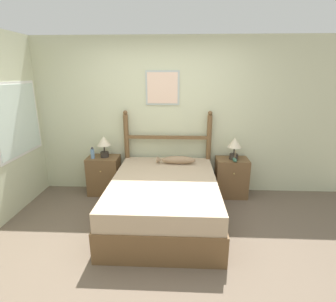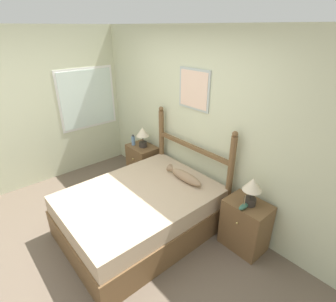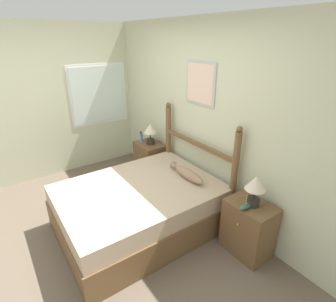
# 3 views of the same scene
# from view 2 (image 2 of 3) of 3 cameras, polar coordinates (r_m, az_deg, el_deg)

# --- Properties ---
(ground_plane) EXTENTS (16.00, 16.00, 0.00)m
(ground_plane) POSITION_cam_2_polar(r_m,az_deg,el_deg) (3.59, -15.95, -20.23)
(ground_plane) COLOR brown
(wall_back) EXTENTS (6.40, 0.08, 2.55)m
(wall_back) POSITION_cam_2_polar(r_m,az_deg,el_deg) (3.75, 5.90, 6.12)
(wall_back) COLOR beige
(wall_back) RESTS_ON ground_plane
(wall_left) EXTENTS (0.08, 6.40, 2.55)m
(wall_left) POSITION_cam_2_polar(r_m,az_deg,el_deg) (4.79, -28.95, 7.34)
(wall_left) COLOR beige
(wall_left) RESTS_ON ground_plane
(bed) EXTENTS (1.45, 1.94, 0.61)m
(bed) POSITION_cam_2_polar(r_m,az_deg,el_deg) (3.57, -5.98, -13.02)
(bed) COLOR brown
(bed) RESTS_ON ground_plane
(headboard) EXTENTS (1.45, 0.08, 1.41)m
(headboard) POSITION_cam_2_polar(r_m,az_deg,el_deg) (3.83, 5.13, -2.07)
(headboard) COLOR brown
(headboard) RESTS_ON ground_plane
(nightstand_left) EXTENTS (0.52, 0.39, 0.64)m
(nightstand_left) POSITION_cam_2_polar(r_m,az_deg,el_deg) (4.68, -5.53, -2.54)
(nightstand_left) COLOR brown
(nightstand_left) RESTS_ON ground_plane
(nightstand_right) EXTENTS (0.52, 0.39, 0.64)m
(nightstand_right) POSITION_cam_2_polar(r_m,az_deg,el_deg) (3.45, 16.47, -15.20)
(nightstand_right) COLOR brown
(nightstand_right) RESTS_ON ground_plane
(table_lamp_left) EXTENTS (0.22, 0.22, 0.35)m
(table_lamp_left) POSITION_cam_2_polar(r_m,az_deg,el_deg) (4.43, -5.54, 3.69)
(table_lamp_left) COLOR #2D2823
(table_lamp_left) RESTS_ON nightstand_left
(table_lamp_right) EXTENTS (0.22, 0.22, 0.35)m
(table_lamp_right) POSITION_cam_2_polar(r_m,az_deg,el_deg) (3.12, 17.85, -7.58)
(table_lamp_right) COLOR #2D2823
(table_lamp_right) RESTS_ON nightstand_right
(bottle) EXTENTS (0.06, 0.06, 0.19)m
(bottle) POSITION_cam_2_polar(r_m,az_deg,el_deg) (4.58, -7.57, 2.34)
(bottle) COLOR #668CB2
(bottle) RESTS_ON nightstand_left
(model_boat) EXTENTS (0.06, 0.18, 0.17)m
(model_boat) POSITION_cam_2_polar(r_m,az_deg,el_deg) (3.15, 16.18, -11.45)
(model_boat) COLOR #386651
(model_boat) RESTS_ON nightstand_right
(fish_pillow) EXTENTS (0.61, 0.14, 0.13)m
(fish_pillow) POSITION_cam_2_polar(r_m,az_deg,el_deg) (3.59, 3.62, -5.48)
(fish_pillow) COLOR #997A5B
(fish_pillow) RESTS_ON bed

